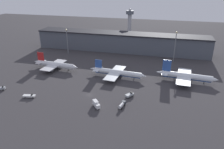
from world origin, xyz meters
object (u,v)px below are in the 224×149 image
service_vehicle_3 (29,96)px  control_tower (130,22)px  airplane_0 (55,65)px  service_vehicle_2 (1,88)px  service_vehicle_1 (122,105)px  airplane_2 (186,76)px  airplane_1 (117,73)px  service_vehicle_0 (130,95)px  service_vehicle_4 (96,104)px

service_vehicle_3 → control_tower: 160.82m
airplane_0 → control_tower: size_ratio=1.10×
service_vehicle_2 → control_tower: control_tower is taller
service_vehicle_2 → control_tower: bearing=39.4°
service_vehicle_1 → service_vehicle_3: size_ratio=0.96×
airplane_2 → service_vehicle_1: bearing=-124.3°
airplane_2 → control_tower: 123.34m
airplane_1 → service_vehicle_3: 64.60m
airplane_0 → airplane_1: size_ratio=0.92×
service_vehicle_1 → service_vehicle_2: bearing=100.9°
control_tower → service_vehicle_2: bearing=-112.0°
airplane_2 → control_tower: bearing=124.9°
airplane_2 → service_vehicle_3: airplane_2 is taller
service_vehicle_2 → service_vehicle_0: bearing=-20.6°
airplane_0 → service_vehicle_4: (50.98, -48.03, -1.76)m
service_vehicle_1 → service_vehicle_2: service_vehicle_2 is taller
service_vehicle_0 → service_vehicle_3: 63.73m
airplane_0 → service_vehicle_1: (65.70, -44.54, -2.19)m
service_vehicle_4 → airplane_2: bearing=94.2°
airplane_2 → service_vehicle_1: (-38.04, -46.16, -2.31)m
airplane_1 → service_vehicle_3: bearing=-131.4°
service_vehicle_1 → service_vehicle_3: 59.43m
airplane_1 → service_vehicle_2: (-71.15, -40.15, -2.18)m
service_vehicle_2 → service_vehicle_3: bearing=-38.5°
service_vehicle_1 → service_vehicle_0: bearing=2.0°
service_vehicle_4 → airplane_0: bearing=-172.4°
service_vehicle_2 → service_vehicle_3: service_vehicle_2 is taller
airplane_2 → service_vehicle_4: airplane_2 is taller
airplane_0 → service_vehicle_3: bearing=-77.3°
service_vehicle_4 → service_vehicle_3: bearing=-129.6°
airplane_1 → service_vehicle_2: bearing=-145.4°
service_vehicle_4 → service_vehicle_1: bearing=64.2°
airplane_1 → service_vehicle_2: airplane_1 is taller
service_vehicle_3 → service_vehicle_4: 44.64m
airplane_2 → control_tower: (-60.56, 105.87, 18.35)m
service_vehicle_3 → service_vehicle_1: bearing=-8.2°
airplane_0 → airplane_1: airplane_0 is taller
service_vehicle_3 → service_vehicle_4: size_ratio=1.15×
service_vehicle_2 → control_tower: size_ratio=0.15×
airplane_1 → service_vehicle_4: bearing=-87.7°
airplane_1 → control_tower: bearing=100.3°
service_vehicle_3 → service_vehicle_4: (44.63, -0.40, 0.89)m
airplane_2 → service_vehicle_1: airplane_2 is taller
airplane_0 → service_vehicle_1: size_ratio=5.49×
service_vehicle_1 → airplane_2: bearing=-27.9°
service_vehicle_1 → service_vehicle_3: (-59.35, -3.09, -0.47)m
service_vehicle_4 → control_tower: bearing=143.8°
airplane_0 → service_vehicle_4: size_ratio=6.04×
airplane_0 → airplane_1: 53.33m
airplane_0 → control_tower: control_tower is taller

